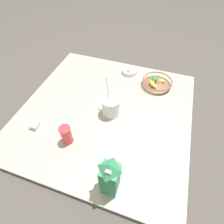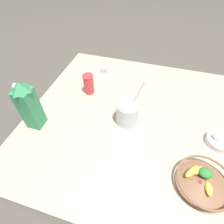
{
  "view_description": "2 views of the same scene",
  "coord_description": "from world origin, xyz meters",
  "px_view_note": "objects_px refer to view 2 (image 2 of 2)",
  "views": [
    {
      "loc": [
        0.3,
        -0.74,
        0.97
      ],
      "look_at": [
        0.07,
        -0.07,
        0.12
      ],
      "focal_mm": 28.0,
      "sensor_mm": 36.0,
      "label": 1
    },
    {
      "loc": [
        0.67,
        0.09,
        0.79
      ],
      "look_at": [
        0.07,
        -0.09,
        0.11
      ],
      "focal_mm": 28.0,
      "sensor_mm": 36.0,
      "label": 2
    }
  ],
  "objects_px": {
    "fruit_bowl": "(204,181)",
    "yogurt_tub": "(128,112)",
    "drinking_cup": "(89,84)",
    "spice_jar": "(105,69)",
    "garlic_bowl": "(219,141)",
    "milk_carton": "(29,105)"
  },
  "relations": [
    {
      "from": "yogurt_tub",
      "to": "garlic_bowl",
      "type": "height_order",
      "value": "yogurt_tub"
    },
    {
      "from": "garlic_bowl",
      "to": "milk_carton",
      "type": "bearing_deg",
      "value": -80.98
    },
    {
      "from": "fruit_bowl",
      "to": "milk_carton",
      "type": "height_order",
      "value": "milk_carton"
    },
    {
      "from": "drinking_cup",
      "to": "garlic_bowl",
      "type": "relative_size",
      "value": 1.02
    },
    {
      "from": "fruit_bowl",
      "to": "yogurt_tub",
      "type": "distance_m",
      "value": 0.46
    },
    {
      "from": "milk_carton",
      "to": "spice_jar",
      "type": "relative_size",
      "value": 5.44
    },
    {
      "from": "drinking_cup",
      "to": "milk_carton",
      "type": "bearing_deg",
      "value": -28.23
    },
    {
      "from": "yogurt_tub",
      "to": "spice_jar",
      "type": "xyz_separation_m",
      "value": [
        -0.43,
        -0.27,
        -0.06
      ]
    },
    {
      "from": "fruit_bowl",
      "to": "milk_carton",
      "type": "xyz_separation_m",
      "value": [
        -0.09,
        -0.86,
        0.11
      ]
    },
    {
      "from": "milk_carton",
      "to": "yogurt_tub",
      "type": "height_order",
      "value": "milk_carton"
    },
    {
      "from": "spice_jar",
      "to": "garlic_bowl",
      "type": "bearing_deg",
      "value": 59.72
    },
    {
      "from": "drinking_cup",
      "to": "spice_jar",
      "type": "height_order",
      "value": "drinking_cup"
    },
    {
      "from": "yogurt_tub",
      "to": "spice_jar",
      "type": "height_order",
      "value": "yogurt_tub"
    },
    {
      "from": "drinking_cup",
      "to": "spice_jar",
      "type": "relative_size",
      "value": 2.51
    },
    {
      "from": "spice_jar",
      "to": "garlic_bowl",
      "type": "distance_m",
      "value": 0.87
    },
    {
      "from": "milk_carton",
      "to": "spice_jar",
      "type": "height_order",
      "value": "milk_carton"
    },
    {
      "from": "yogurt_tub",
      "to": "drinking_cup",
      "type": "bearing_deg",
      "value": -120.78
    },
    {
      "from": "fruit_bowl",
      "to": "garlic_bowl",
      "type": "bearing_deg",
      "value": 159.73
    },
    {
      "from": "spice_jar",
      "to": "garlic_bowl",
      "type": "relative_size",
      "value": 0.41
    },
    {
      "from": "garlic_bowl",
      "to": "drinking_cup",
      "type": "bearing_deg",
      "value": -103.39
    },
    {
      "from": "fruit_bowl",
      "to": "yogurt_tub",
      "type": "relative_size",
      "value": 0.91
    },
    {
      "from": "fruit_bowl",
      "to": "spice_jar",
      "type": "relative_size",
      "value": 4.45
    }
  ]
}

